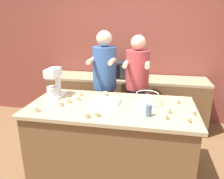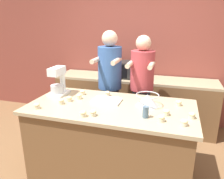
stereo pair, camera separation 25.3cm
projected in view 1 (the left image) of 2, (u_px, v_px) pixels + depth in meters
The scene contains 24 objects.
ground_plane at pixel (111, 171), 2.82m from camera, with size 16.00×16.00×0.00m, color brown.
back_wall at pixel (129, 49), 4.06m from camera, with size 10.00×0.06×2.70m.
island_counter at pixel (111, 140), 2.68m from camera, with size 1.93×0.97×0.92m.
back_counter at pixel (126, 101), 4.00m from camera, with size 2.80×0.60×0.90m.
person_left at pixel (105, 87), 3.28m from camera, with size 0.36×0.51×1.73m.
person_right at pixel (137, 90), 3.20m from camera, with size 0.35×0.51×1.68m.
stand_mixer at pixel (54, 84), 2.80m from camera, with size 0.20×0.30×0.37m.
mixing_bowl at pixel (147, 99), 2.55m from camera, with size 0.27×0.27×0.14m.
baking_tray at pixel (106, 101), 2.65m from camera, with size 0.34×0.24×0.04m.
microwave_oven at pixel (114, 69), 3.86m from camera, with size 0.55×0.38×0.28m.
drinking_glass at pixel (149, 111), 2.25m from camera, with size 0.06×0.06×0.12m.
cupcake_0 at pixel (80, 93), 2.86m from camera, with size 0.07×0.07×0.07m.
cupcake_1 at pixel (177, 100), 2.61m from camera, with size 0.07×0.07×0.07m.
cupcake_2 at pixel (77, 98), 2.70m from camera, with size 0.07×0.07×0.07m.
cupcake_3 at pixel (193, 112), 2.29m from camera, with size 0.07×0.07×0.07m.
cupcake_4 at pixel (68, 100), 2.62m from camera, with size 0.07×0.07×0.07m.
cupcake_5 at pixel (165, 116), 2.19m from camera, with size 0.07×0.07×0.07m.
cupcake_6 at pixel (187, 119), 2.12m from camera, with size 0.07×0.07×0.07m.
cupcake_7 at pixel (168, 110), 2.33m from camera, with size 0.07×0.07×0.07m.
cupcake_8 at pixel (96, 113), 2.24m from camera, with size 0.07×0.07×0.07m.
cupcake_9 at pixel (105, 94), 2.85m from camera, with size 0.07×0.07×0.07m.
cupcake_10 at pixel (60, 103), 2.52m from camera, with size 0.07×0.07×0.07m.
cupcake_11 at pixel (87, 115), 2.21m from camera, with size 0.07×0.07×0.07m.
cupcake_12 at pixel (36, 109), 2.36m from camera, with size 0.07×0.07×0.07m.
Camera 1 is at (0.45, -2.32, 1.86)m, focal length 35.00 mm.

